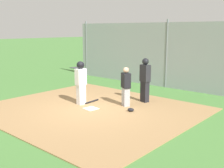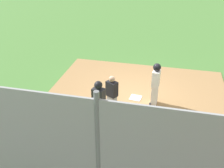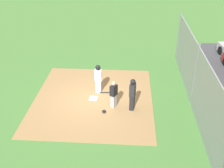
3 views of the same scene
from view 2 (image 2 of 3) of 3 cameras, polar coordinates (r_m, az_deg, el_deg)
ground_plane at (r=10.50m, az=5.14°, el=-3.18°), size 140.00×140.00×0.00m
dirt_infield at (r=10.49m, az=5.15°, el=-3.11°), size 7.20×6.40×0.03m
home_plate at (r=10.48m, az=5.15°, el=-2.99°), size 0.49×0.49×0.02m
catcher at (r=9.23m, az=-0.02°, el=-2.25°), size 0.46×0.41×1.47m
umpire at (r=8.41m, az=-2.88°, el=-4.39°), size 0.43×0.34×1.74m
runner at (r=9.78m, az=9.49°, el=0.58°), size 0.29×0.40×1.67m
baseball_bat at (r=9.86m, az=8.19°, el=-5.32°), size 0.12×0.76×0.06m
catcher_mask at (r=10.10m, az=-2.68°, el=-3.92°), size 0.24×0.20×0.12m
backstop_fence at (r=5.46m, az=-2.89°, el=-17.61°), size 12.00×0.10×3.35m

